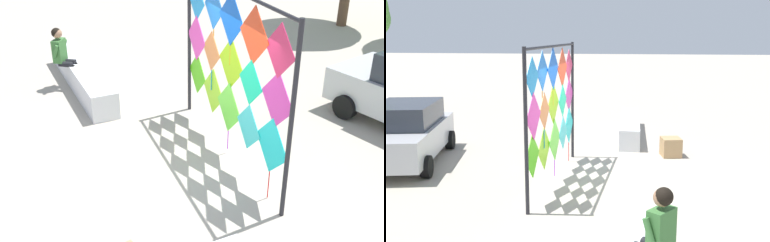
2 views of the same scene
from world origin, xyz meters
The scene contains 4 objects.
ground centered at (0.00, 0.00, 0.00)m, with size 120.00×120.00×0.00m, color #ADA393.
plaza_ledge_left centered at (-4.33, -0.45, 0.29)m, with size 3.97×0.57×0.58m, color silver.
kite_display_rack centered at (-0.22, 1.16, 1.75)m, with size 3.91×0.38×2.96m.
seated_vendor centered at (-4.49, -0.79, 0.83)m, with size 0.66×0.69×1.43m.
Camera 1 is at (6.21, -2.62, 4.49)m, focal length 44.73 mm.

